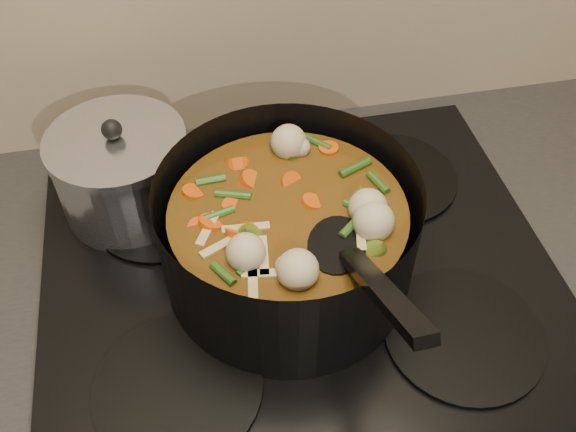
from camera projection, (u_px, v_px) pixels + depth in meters
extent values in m
cube|color=black|center=(299.00, 291.00, 0.82)|extent=(2.64, 0.64, 0.05)
cube|color=black|center=(300.00, 274.00, 0.79)|extent=(0.62, 0.54, 0.02)
cylinder|color=black|center=(178.00, 387.00, 0.67)|extent=(0.18, 0.18, 0.01)
cylinder|color=black|center=(464.00, 334.00, 0.72)|extent=(0.18, 0.18, 0.01)
cylinder|color=black|center=(161.00, 211.00, 0.85)|extent=(0.18, 0.18, 0.01)
cylinder|color=black|center=(392.00, 177.00, 0.89)|extent=(0.18, 0.18, 0.01)
cylinder|color=black|center=(288.00, 233.00, 0.73)|extent=(0.33, 0.33, 0.15)
cylinder|color=black|center=(288.00, 270.00, 0.78)|extent=(0.29, 0.29, 0.01)
cylinder|color=#5C330F|center=(288.00, 240.00, 0.74)|extent=(0.27, 0.27, 0.10)
cylinder|color=orange|center=(322.00, 207.00, 0.71)|extent=(0.03, 0.03, 0.03)
cylinder|color=orange|center=(317.00, 174.00, 0.74)|extent=(0.04, 0.04, 0.03)
cylinder|color=orange|center=(260.00, 155.00, 0.77)|extent=(0.04, 0.04, 0.03)
cylinder|color=orange|center=(243.00, 199.00, 0.72)|extent=(0.03, 0.04, 0.03)
cylinder|color=orange|center=(217.00, 239.00, 0.68)|extent=(0.04, 0.04, 0.03)
cylinder|color=orange|center=(279.00, 238.00, 0.68)|extent=(0.04, 0.04, 0.03)
cylinder|color=orange|center=(327.00, 252.00, 0.66)|extent=(0.04, 0.04, 0.03)
cylinder|color=orange|center=(380.00, 219.00, 0.70)|extent=(0.04, 0.03, 0.03)
cylinder|color=orange|center=(323.00, 189.00, 0.73)|extent=(0.04, 0.04, 0.03)
cylinder|color=orange|center=(286.00, 160.00, 0.76)|extent=(0.04, 0.04, 0.03)
cylinder|color=orange|center=(261.00, 196.00, 0.72)|extent=(0.03, 0.03, 0.03)
cylinder|color=orange|center=(225.00, 220.00, 0.70)|extent=(0.04, 0.04, 0.03)
cylinder|color=orange|center=(236.00, 274.00, 0.65)|extent=(0.04, 0.04, 0.03)
sphere|color=beige|center=(343.00, 196.00, 0.70)|extent=(0.04, 0.04, 0.04)
sphere|color=beige|center=(274.00, 167.00, 0.73)|extent=(0.04, 0.04, 0.04)
sphere|color=beige|center=(233.00, 217.00, 0.68)|extent=(0.04, 0.04, 0.04)
sphere|color=beige|center=(310.00, 244.00, 0.65)|extent=(0.04, 0.04, 0.04)
sphere|color=beige|center=(338.00, 188.00, 0.71)|extent=(0.04, 0.04, 0.04)
cone|color=#5F711C|center=(318.00, 263.00, 0.64)|extent=(0.04, 0.04, 0.03)
cone|color=#5F711C|center=(356.00, 185.00, 0.72)|extent=(0.04, 0.04, 0.03)
cone|color=#5F711C|center=(255.00, 161.00, 0.75)|extent=(0.04, 0.04, 0.03)
cone|color=#5F711C|center=(219.00, 237.00, 0.67)|extent=(0.04, 0.04, 0.03)
cone|color=#5F711C|center=(334.00, 257.00, 0.65)|extent=(0.04, 0.04, 0.03)
cylinder|color=#2E591A|center=(306.00, 183.00, 0.73)|extent=(0.01, 0.04, 0.01)
cylinder|color=#2E591A|center=(254.00, 153.00, 0.76)|extent=(0.04, 0.03, 0.01)
cylinder|color=#2E591A|center=(217.00, 195.00, 0.71)|extent=(0.04, 0.02, 0.01)
cylinder|color=#2E591A|center=(240.00, 234.00, 0.67)|extent=(0.03, 0.04, 0.01)
cylinder|color=#2E591A|center=(286.00, 240.00, 0.67)|extent=(0.03, 0.04, 0.01)
cylinder|color=#2E591A|center=(362.00, 255.00, 0.65)|extent=(0.04, 0.02, 0.01)
cylinder|color=#2E591A|center=(361.00, 199.00, 0.71)|extent=(0.04, 0.03, 0.01)
cylinder|color=#2E591A|center=(314.00, 174.00, 0.74)|extent=(0.01, 0.04, 0.01)
cylinder|color=#2E591A|center=(273.00, 182.00, 0.73)|extent=(0.04, 0.03, 0.01)
cylinder|color=#2E591A|center=(202.00, 190.00, 0.72)|extent=(0.04, 0.02, 0.01)
cylinder|color=#2E591A|center=(224.00, 241.00, 0.67)|extent=(0.02, 0.04, 0.01)
cylinder|color=#2E591A|center=(284.00, 253.00, 0.66)|extent=(0.03, 0.04, 0.01)
cube|color=tan|center=(229.00, 191.00, 0.72)|extent=(0.04, 0.01, 0.00)
cube|color=tan|center=(243.00, 248.00, 0.66)|extent=(0.02, 0.04, 0.00)
cube|color=tan|center=(326.00, 252.00, 0.66)|extent=(0.04, 0.03, 0.00)
cube|color=tan|center=(351.00, 197.00, 0.71)|extent=(0.04, 0.04, 0.00)
cube|color=tan|center=(291.00, 164.00, 0.75)|extent=(0.03, 0.04, 0.00)
cube|color=tan|center=(227.00, 193.00, 0.72)|extent=(0.04, 0.02, 0.00)
cube|color=tan|center=(245.00, 249.00, 0.66)|extent=(0.01, 0.04, 0.00)
ellipsoid|color=black|center=(337.00, 246.00, 0.67)|extent=(0.09, 0.10, 0.01)
cube|color=black|center=(382.00, 291.00, 0.56)|extent=(0.03, 0.17, 0.11)
cylinder|color=silver|center=(124.00, 177.00, 0.82)|extent=(0.17, 0.17, 0.10)
cylinder|color=silver|center=(115.00, 142.00, 0.78)|extent=(0.17, 0.17, 0.01)
sphere|color=black|center=(112.00, 130.00, 0.76)|extent=(0.03, 0.03, 0.03)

